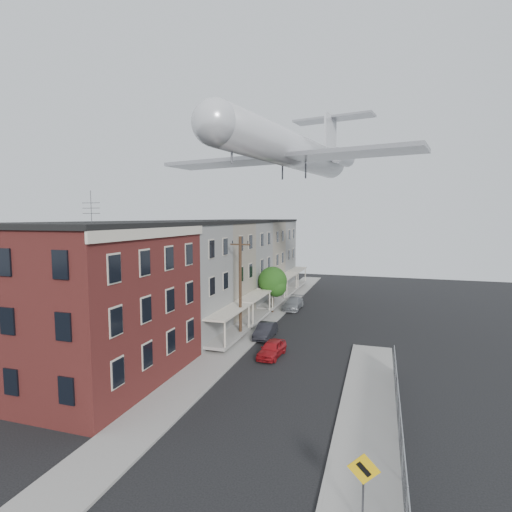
{
  "coord_description": "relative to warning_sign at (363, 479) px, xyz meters",
  "views": [
    {
      "loc": [
        5.94,
        -14.11,
        10.63
      ],
      "look_at": [
        -0.95,
        7.76,
        8.4
      ],
      "focal_mm": 28.0,
      "sensor_mm": 36.0,
      "label": 1
    }
  ],
  "objects": [
    {
      "name": "car_far",
      "position": [
        -9.2,
        31.54,
        -1.22
      ],
      "size": [
        1.98,
        4.64,
        1.33
      ],
      "primitive_type": "imported",
      "rotation": [
        0.0,
        0.0,
        -0.02
      ],
      "color": "gray",
      "rests_on": "ground"
    },
    {
      "name": "corner_building",
      "position": [
        -17.6,
        8.03,
        3.28
      ],
      "size": [
        10.31,
        12.3,
        12.15
      ],
      "color": "#341210",
      "rests_on": "ground"
    },
    {
      "name": "row_house_e",
      "position": [
        -17.56,
        45.53,
        3.25
      ],
      "size": [
        11.98,
        7.0,
        10.3
      ],
      "color": "slate",
      "rests_on": "ground"
    },
    {
      "name": "curb_right",
      "position": [
        -1.55,
        7.03,
        -1.81
      ],
      "size": [
        0.15,
        26.0,
        0.14
      ],
      "primitive_type": "cube",
      "color": "gray",
      "rests_on": "ground"
    },
    {
      "name": "row_house_c",
      "position": [
        -17.56,
        31.53,
        3.25
      ],
      "size": [
        11.98,
        7.0,
        10.3
      ],
      "color": "slate",
      "rests_on": "ground"
    },
    {
      "name": "sidewalk_left",
      "position": [
        -11.1,
        25.03,
        -1.82
      ],
      "size": [
        3.0,
        62.0,
        0.12
      ],
      "primitive_type": "cube",
      "color": "gray",
      "rests_on": "ground"
    },
    {
      "name": "sidewalk_right",
      "position": [
        -0.1,
        7.03,
        -1.82
      ],
      "size": [
        3.0,
        26.0,
        0.12
      ],
      "primitive_type": "cube",
      "color": "gray",
      "rests_on": "ground"
    },
    {
      "name": "airplane",
      "position": [
        -8.65,
        27.94,
        15.62
      ],
      "size": [
        26.7,
        30.51,
        8.77
      ],
      "color": "silver",
      "rests_on": "ground"
    },
    {
      "name": "curb_left",
      "position": [
        -9.65,
        25.03,
        -1.81
      ],
      "size": [
        0.15,
        62.0,
        0.14
      ],
      "primitive_type": "cube",
      "color": "gray",
      "rests_on": "ground"
    },
    {
      "name": "warning_sign",
      "position": [
        0.0,
        0.0,
        0.0
      ],
      "size": [
        1.1,
        0.11,
        2.8
      ],
      "color": "#515156",
      "rests_on": "ground"
    },
    {
      "name": "street_tree",
      "position": [
        -10.87,
        28.95,
        1.57
      ],
      "size": [
        3.22,
        3.2,
        5.2
      ],
      "color": "black",
      "rests_on": "ground"
    },
    {
      "name": "chainlink_fence",
      "position": [
        1.4,
        6.03,
        -0.89
      ],
      "size": [
        0.06,
        18.06,
        1.9
      ],
      "color": "gray",
      "rests_on": "ground"
    },
    {
      "name": "row_house_b",
      "position": [
        -17.56,
        24.53,
        3.25
      ],
      "size": [
        11.98,
        7.0,
        10.3
      ],
      "color": "#746C5B",
      "rests_on": "ground"
    },
    {
      "name": "row_house_d",
      "position": [
        -17.56,
        38.53,
        3.25
      ],
      "size": [
        11.98,
        7.0,
        10.3
      ],
      "color": "#746C5B",
      "rests_on": "ground"
    },
    {
      "name": "car_near",
      "position": [
        -7.4,
        15.51,
        -1.26
      ],
      "size": [
        1.75,
        3.77,
        1.25
      ],
      "primitive_type": "imported",
      "rotation": [
        0.0,
        0.0,
        -0.08
      ],
      "color": "#A6151B",
      "rests_on": "ground"
    },
    {
      "name": "utility_pole",
      "position": [
        -11.2,
        19.03,
        2.79
      ],
      "size": [
        1.8,
        0.26,
        9.0
      ],
      "color": "black",
      "rests_on": "ground"
    },
    {
      "name": "ground",
      "position": [
        -5.6,
        1.03,
        -1.88
      ],
      "size": [
        120.0,
        120.0,
        0.0
      ],
      "primitive_type": "plane",
      "color": "black",
      "rests_on": "ground"
    },
    {
      "name": "car_mid",
      "position": [
        -9.2,
        20.01,
        -1.23
      ],
      "size": [
        1.42,
        3.96,
        1.3
      ],
      "primitive_type": "imported",
      "rotation": [
        0.0,
        0.0,
        0.01
      ],
      "color": "black",
      "rests_on": "ground"
    },
    {
      "name": "row_house_a",
      "position": [
        -17.56,
        17.53,
        3.25
      ],
      "size": [
        11.98,
        7.0,
        10.3
      ],
      "color": "slate",
      "rests_on": "ground"
    }
  ]
}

